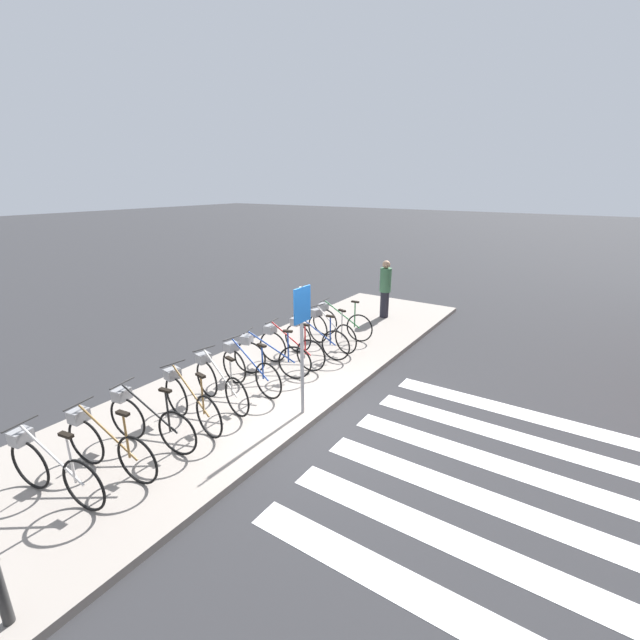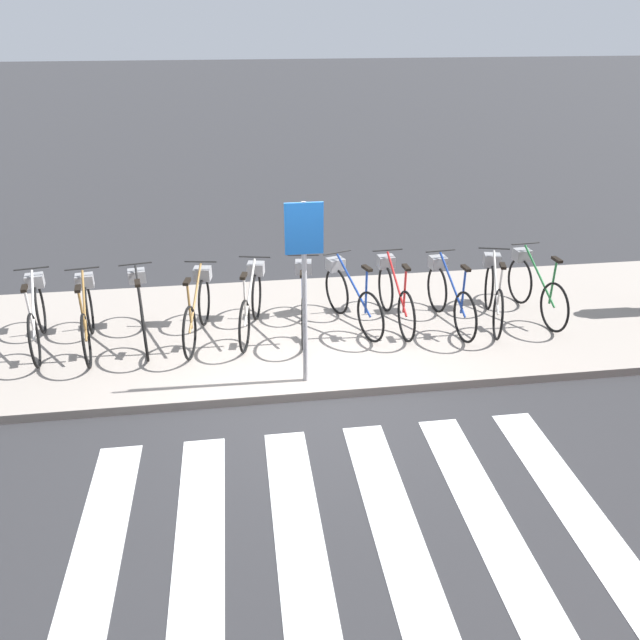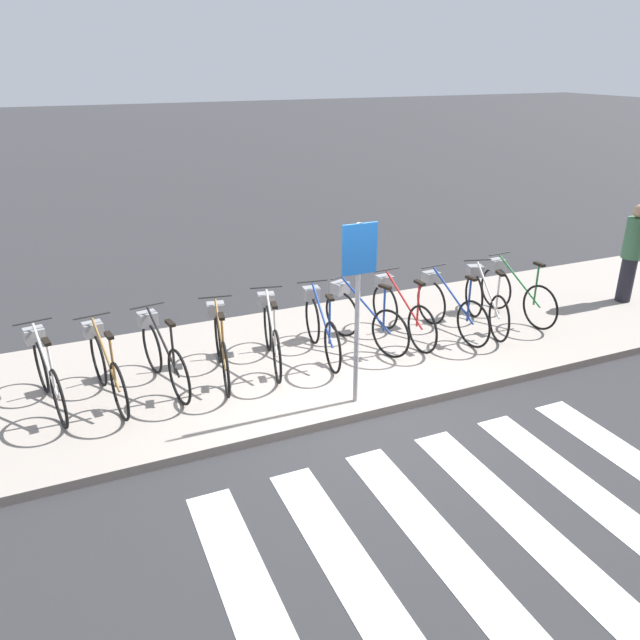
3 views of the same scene
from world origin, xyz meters
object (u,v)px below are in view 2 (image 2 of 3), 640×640
Objects in this scene: parked_bicycle_4 at (252,302)px; parked_bicycle_7 at (394,293)px; parked_bicycle_8 at (448,294)px; sign_post at (304,265)px; parked_bicycle_1 at (87,315)px; parked_bicycle_3 at (198,307)px; parked_bicycle_9 at (493,292)px; parked_bicycle_5 at (303,300)px; parked_bicycle_6 at (350,295)px; parked_bicycle_0 at (37,315)px; parked_bicycle_10 at (534,285)px; parked_bicycle_2 at (141,310)px.

parked_bicycle_7 is (2.10, 0.01, 0.00)m from parked_bicycle_4.
sign_post is (-2.28, -1.35, 1.11)m from parked_bicycle_8.
parked_bicycle_1 is 0.99× the size of parked_bicycle_7.
parked_bicycle_9 is (4.33, -0.04, 0.00)m from parked_bicycle_3.
parked_bicycle_5 is 2.83m from parked_bicycle_9.
parked_bicycle_1 is at bearing 154.79° from sign_post.
parked_bicycle_9 is at bearing -0.10° from parked_bicycle_8.
parked_bicycle_6 is at bearing 5.10° from parked_bicycle_5.
parked_bicycle_10 is (7.21, 0.03, 0.00)m from parked_bicycle_0.
parked_bicycle_5 and parked_bicycle_8 have the same top height.
sign_post is at bearing -67.78° from parked_bicycle_4.
parked_bicycle_2 is 5.81m from parked_bicycle_10.
sign_post reaches higher than parked_bicycle_1.
parked_bicycle_2 is 4.42m from parked_bicycle_8.
parked_bicycle_5 and parked_bicycle_10 have the same top height.
parked_bicycle_8 is (3.64, -0.04, 0.00)m from parked_bicycle_3.
parked_bicycle_0 is 7.21m from parked_bicycle_10.
parked_bicycle_9 is (2.83, -0.10, 0.00)m from parked_bicycle_5.
parked_bicycle_10 is at bearing -0.14° from parked_bicycle_7.
parked_bicycle_2 is 0.99× the size of parked_bicycle_5.
parked_bicycle_3 is at bearing -178.04° from parked_bicycle_7.
sign_post is at bearing -155.62° from parked_bicycle_9.
parked_bicycle_1 is at bearing -179.96° from parked_bicycle_8.
parked_bicycle_9 is at bearing -5.36° from parked_bicycle_7.
parked_bicycle_10 is (1.39, 0.13, 0.00)m from parked_bicycle_8.
sign_post is at bearing -149.42° from parked_bicycle_8.
sign_post is (-2.97, -1.35, 1.11)m from parked_bicycle_9.
parked_bicycle_3 is at bearing 179.37° from parked_bicycle_8.
parked_bicycle_2 and parked_bicycle_6 have the same top height.
parked_bicycle_0 is 1.03× the size of parked_bicycle_6.
parked_bicycle_3 is 2.20m from parked_bicycle_6.
parked_bicycle_2 is 2.28m from parked_bicycle_5.
parked_bicycle_1 is 6.53m from parked_bicycle_10.
parked_bicycle_0 and parked_bicycle_3 have the same top height.
parked_bicycle_9 and parked_bicycle_10 have the same top height.
parked_bicycle_0 and parked_bicycle_8 have the same top height.
parked_bicycle_2 and parked_bicycle_8 have the same top height.
parked_bicycle_8 is (1.44, -0.16, 0.00)m from parked_bicycle_6.
parked_bicycle_0 is at bearing 179.99° from parked_bicycle_5.
parked_bicycle_0 is at bearing 157.79° from sign_post.
parked_bicycle_10 is at bearing 0.03° from parked_bicycle_4.
parked_bicycle_0 and parked_bicycle_6 have the same top height.
parked_bicycle_8 is (2.88, -0.13, 0.00)m from parked_bicycle_4.
parked_bicycle_2 is 5.11m from parked_bicycle_9.
parked_bicycle_1 is 3.00m from parked_bicycle_5.
parked_bicycle_8 is at bearing -6.33° from parked_bicycle_6.
parked_bicycle_0 is at bearing -179.73° from parked_bicycle_10.
parked_bicycle_1 is 1.50m from parked_bicycle_3.
parked_bicycle_4 is at bearing 1.95° from parked_bicycle_2.
parked_bicycle_8 is at bearing 179.90° from parked_bicycle_9.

